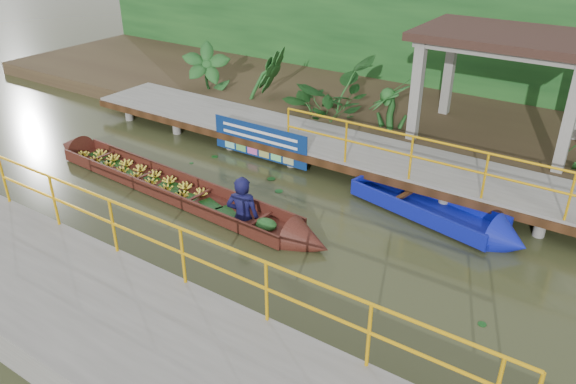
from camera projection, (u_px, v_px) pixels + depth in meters
The scene contains 10 objects.
ground at pixel (260, 222), 11.85m from camera, with size 80.00×80.00×0.00m, color #2F341A.
land_strip at pixel (405, 112), 17.25m from camera, with size 30.00×8.00×0.45m, color #34271A.
far_dock at pixel (341, 148), 14.13m from camera, with size 16.00×2.06×1.66m.
near_dock at pixel (143, 346), 8.13m from camera, with size 18.00×2.40×1.73m.
pavilion at pixel (510, 48), 13.68m from camera, with size 4.40×3.00×3.00m.
foliage_backdrop at pixel (441, 39), 18.26m from camera, with size 30.00×0.80×4.00m, color #143E18.
vendor_boat at pixel (186, 185), 12.62m from camera, with size 8.72×1.32×2.30m.
moored_blue_boat at pixel (466, 224), 11.44m from camera, with size 4.03×1.79×0.93m.
blue_banner at pixel (260, 141), 14.32m from camera, with size 2.87×0.04×0.90m.
tropical_plants at pixel (380, 106), 15.17m from camera, with size 14.01×1.01×1.26m.
Camera 1 is at (6.19, -8.13, 6.05)m, focal length 35.00 mm.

